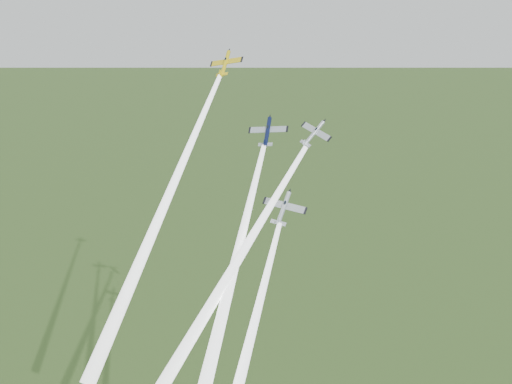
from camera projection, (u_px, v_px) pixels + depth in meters
name	position (u px, v px, depth m)	size (l,w,h in m)	color
plane_yellow	(225.00, 63.00, 135.84)	(8.09, 8.03, 1.27)	yellow
smoke_trail_yellow	(160.00, 216.00, 123.40)	(2.85, 2.85, 66.30)	white
plane_navy	(268.00, 132.00, 125.61)	(8.15, 8.09, 1.28)	#0D143A
smoke_trail_navy	(228.00, 291.00, 112.86)	(2.85, 2.85, 59.08)	white
plane_silver_right	(314.00, 133.00, 119.76)	(7.21, 7.15, 1.13)	silver
smoke_trail_silver_right	(215.00, 298.00, 112.33)	(2.85, 2.85, 64.59)	white
plane_silver_low	(284.00, 208.00, 121.35)	(8.70, 8.63, 1.36)	#ADB4BB
smoke_trail_silver_low	(241.00, 374.00, 109.41)	(2.85, 2.85, 56.43)	white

